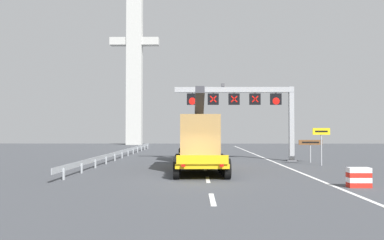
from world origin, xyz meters
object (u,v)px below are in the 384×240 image
(heavy_haul_truck_yellow, at_px, (198,139))
(crash_barrier_striped, at_px, (359,177))
(overhead_lane_gantry, at_px, (249,102))
(tourist_info_sign_brown, at_px, (310,145))
(bridge_pylon_distant, at_px, (135,59))
(exit_sign_yellow, at_px, (321,138))

(heavy_haul_truck_yellow, xyz_separation_m, crash_barrier_striped, (7.27, -10.18, -1.54))
(overhead_lane_gantry, distance_m, tourist_info_sign_brown, 6.21)
(tourist_info_sign_brown, xyz_separation_m, bridge_pylon_distant, (-20.68, 38.99, 14.32))
(heavy_haul_truck_yellow, relative_size, bridge_pylon_distant, 0.46)
(exit_sign_yellow, distance_m, bridge_pylon_distant, 48.52)
(heavy_haul_truck_yellow, height_order, exit_sign_yellow, heavy_haul_truck_yellow)
(exit_sign_yellow, bearing_deg, tourist_info_sign_brown, 90.00)
(overhead_lane_gantry, bearing_deg, bridge_pylon_distant, 113.07)
(exit_sign_yellow, height_order, bridge_pylon_distant, bridge_pylon_distant)
(heavy_haul_truck_yellow, distance_m, tourist_info_sign_brown, 9.75)
(crash_barrier_striped, bearing_deg, tourist_info_sign_brown, 82.20)
(heavy_haul_truck_yellow, bearing_deg, bridge_pylon_distant, 105.25)
(tourist_info_sign_brown, bearing_deg, crash_barrier_striped, -97.80)
(overhead_lane_gantry, xyz_separation_m, bridge_pylon_distant, (-15.92, 37.38, 10.68))
(overhead_lane_gantry, height_order, heavy_haul_truck_yellow, overhead_lane_gantry)
(overhead_lane_gantry, distance_m, exit_sign_yellow, 7.11)
(exit_sign_yellow, distance_m, tourist_info_sign_brown, 2.78)
(bridge_pylon_distant, bearing_deg, exit_sign_yellow, -63.62)
(overhead_lane_gantry, bearing_deg, crash_barrier_striped, -79.18)
(crash_barrier_striped, relative_size, bridge_pylon_distant, 0.03)
(overhead_lane_gantry, distance_m, crash_barrier_striped, 16.14)
(exit_sign_yellow, relative_size, crash_barrier_striped, 2.76)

